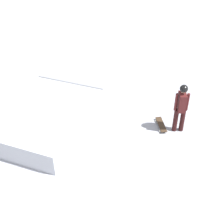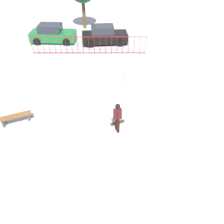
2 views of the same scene
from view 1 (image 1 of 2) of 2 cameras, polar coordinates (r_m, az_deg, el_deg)
The scene contains 4 objects.
ground_plane at distance 9.17m, azimuth -10.36°, elevation -9.73°, with size 60.00×60.00×0.00m, color #A8AAB2.
skate_ramp at distance 10.67m, azimuth -10.74°, elevation 0.10°, with size 5.52×2.86×0.74m.
skater at distance 9.82m, azimuth 12.64°, elevation 1.27°, with size 0.44×0.41×1.73m.
skateboard at distance 10.43m, azimuth 9.04°, elevation -2.29°, with size 0.79×0.58×0.09m.
Camera 1 is at (-5.08, -3.96, 6.53)m, focal length 49.67 mm.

